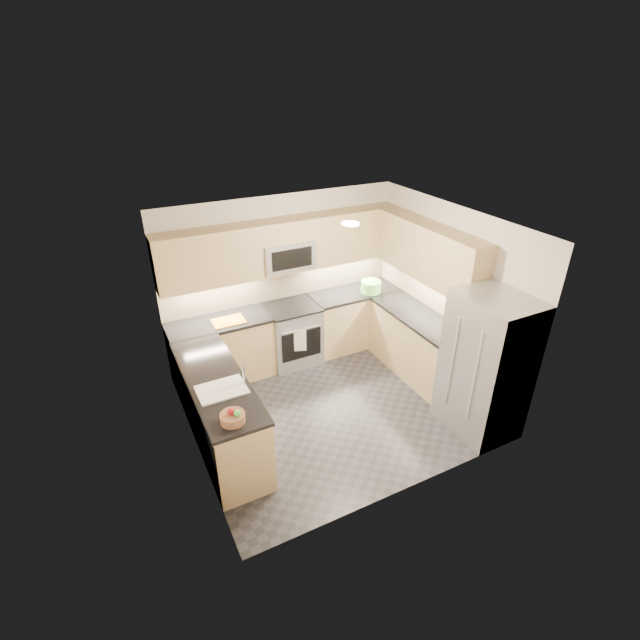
{
  "coord_description": "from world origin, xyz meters",
  "views": [
    {
      "loc": [
        -2.39,
        -4.33,
        3.99
      ],
      "look_at": [
        0.0,
        0.35,
        1.15
      ],
      "focal_mm": 26.0,
      "sensor_mm": 36.0,
      "label": 1
    }
  ],
  "objects_px": {
    "refrigerator": "(486,366)",
    "cutting_board": "(229,321)",
    "gas_range": "(292,334)",
    "utensil_bowl": "(371,287)",
    "fruit_basket": "(233,418)",
    "microwave": "(286,254)"
  },
  "relations": [
    {
      "from": "refrigerator",
      "to": "cutting_board",
      "type": "xyz_separation_m",
      "value": [
        -2.42,
        2.38,
        0.05
      ]
    },
    {
      "from": "gas_range",
      "to": "utensil_bowl",
      "type": "bearing_deg",
      "value": -5.07
    },
    {
      "from": "gas_range",
      "to": "utensil_bowl",
      "type": "distance_m",
      "value": 1.43
    },
    {
      "from": "refrigerator",
      "to": "fruit_basket",
      "type": "relative_size",
      "value": 7.24
    },
    {
      "from": "gas_range",
      "to": "utensil_bowl",
      "type": "height_order",
      "value": "utensil_bowl"
    },
    {
      "from": "microwave",
      "to": "refrigerator",
      "type": "height_order",
      "value": "microwave"
    },
    {
      "from": "fruit_basket",
      "to": "gas_range",
      "type": "bearing_deg",
      "value": 53.19
    },
    {
      "from": "microwave",
      "to": "cutting_board",
      "type": "distance_m",
      "value": 1.24
    },
    {
      "from": "gas_range",
      "to": "refrigerator",
      "type": "height_order",
      "value": "refrigerator"
    },
    {
      "from": "refrigerator",
      "to": "fruit_basket",
      "type": "bearing_deg",
      "value": 173.13
    },
    {
      "from": "refrigerator",
      "to": "fruit_basket",
      "type": "xyz_separation_m",
      "value": [
        -2.99,
        0.36,
        0.09
      ]
    },
    {
      "from": "cutting_board",
      "to": "fruit_basket",
      "type": "bearing_deg",
      "value": -105.97
    },
    {
      "from": "gas_range",
      "to": "microwave",
      "type": "xyz_separation_m",
      "value": [
        0.0,
        0.12,
        1.24
      ]
    },
    {
      "from": "refrigerator",
      "to": "cutting_board",
      "type": "relative_size",
      "value": 4.12
    },
    {
      "from": "refrigerator",
      "to": "utensil_bowl",
      "type": "height_order",
      "value": "refrigerator"
    },
    {
      "from": "microwave",
      "to": "utensil_bowl",
      "type": "relative_size",
      "value": 2.42
    },
    {
      "from": "microwave",
      "to": "utensil_bowl",
      "type": "distance_m",
      "value": 1.48
    },
    {
      "from": "gas_range",
      "to": "fruit_basket",
      "type": "bearing_deg",
      "value": -126.81
    },
    {
      "from": "cutting_board",
      "to": "microwave",
      "type": "bearing_deg",
      "value": 10.11
    },
    {
      "from": "gas_range",
      "to": "cutting_board",
      "type": "bearing_deg",
      "value": -177.19
    },
    {
      "from": "gas_range",
      "to": "fruit_basket",
      "type": "height_order",
      "value": "fruit_basket"
    },
    {
      "from": "gas_range",
      "to": "refrigerator",
      "type": "relative_size",
      "value": 0.51
    }
  ]
}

